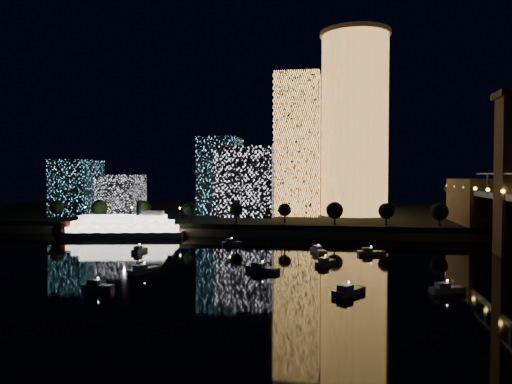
% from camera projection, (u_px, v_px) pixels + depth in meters
% --- Properties ---
extents(ground, '(520.00, 520.00, 0.00)m').
position_uv_depth(ground, '(288.00, 283.00, 113.61)').
color(ground, black).
rests_on(ground, ground).
extents(far_bank, '(420.00, 160.00, 5.00)m').
position_uv_depth(far_bank, '(317.00, 215.00, 271.35)').
color(far_bank, black).
rests_on(far_bank, ground).
extents(seawall, '(420.00, 6.00, 3.00)m').
position_uv_depth(seawall, '(309.00, 234.00, 194.44)').
color(seawall, '#6B5E4C').
rests_on(seawall, ground).
extents(tower_cylindrical, '(34.00, 34.00, 88.49)m').
position_uv_depth(tower_cylindrical, '(355.00, 124.00, 241.76)').
color(tower_cylindrical, '#FFB051').
rests_on(tower_cylindrical, far_bank).
extents(tower_rectangular, '(21.45, 21.45, 68.26)m').
position_uv_depth(tower_rectangular, '(298.00, 145.00, 241.96)').
color(tower_rectangular, '#FFB051').
rests_on(tower_rectangular, far_bank).
extents(midrise_blocks, '(106.20, 44.14, 38.38)m').
position_uv_depth(midrise_blocks, '(189.00, 182.00, 244.70)').
color(midrise_blocks, silver).
rests_on(midrise_blocks, far_bank).
extents(riverboat, '(50.84, 19.43, 15.02)m').
position_uv_depth(riverboat, '(118.00, 227.00, 196.74)').
color(riverboat, silver).
rests_on(riverboat, ground).
extents(motorboats, '(109.12, 74.72, 2.78)m').
position_uv_depth(motorboats, '(291.00, 265.00, 131.85)').
color(motorboats, silver).
rests_on(motorboats, ground).
extents(esplanade_trees, '(166.48, 6.89, 8.94)m').
position_uv_depth(esplanade_trees, '(240.00, 209.00, 204.59)').
color(esplanade_trees, black).
rests_on(esplanade_trees, far_bank).
extents(street_lamps, '(132.70, 0.70, 5.65)m').
position_uv_depth(street_lamps, '(230.00, 212.00, 211.48)').
color(street_lamps, black).
rests_on(street_lamps, far_bank).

